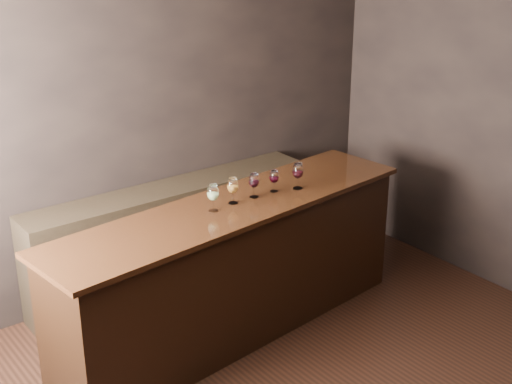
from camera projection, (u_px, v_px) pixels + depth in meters
room_shell at (272, 157)px, 4.02m from camera, size 5.02×4.52×2.81m
bar_counter at (234, 272)px, 5.47m from camera, size 3.03×0.96×1.04m
bar_top at (233, 207)px, 5.27m from camera, size 3.13×1.04×0.04m
back_bar_shelf at (173, 237)px, 6.18m from camera, size 2.61×0.40×0.94m
glass_white at (213, 193)px, 5.11m from camera, size 0.09×0.09×0.20m
glass_amber at (233, 186)px, 5.25m from camera, size 0.08×0.08×0.20m
glass_red_a at (254, 181)px, 5.36m from camera, size 0.08×0.08×0.19m
glass_red_b at (274, 177)px, 5.47m from camera, size 0.07×0.07×0.18m
glass_red_c at (298, 171)px, 5.53m from camera, size 0.09×0.09×0.21m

